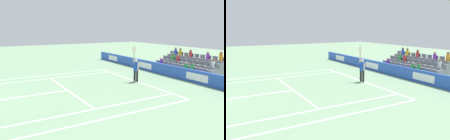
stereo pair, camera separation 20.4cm
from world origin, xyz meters
TOP-DOWN VIEW (x-y plane):
  - line_baseline at (0.00, -11.89)m, footprint 10.97×0.10m
  - line_service at (0.00, -6.40)m, footprint 8.23×0.10m
  - line_centre_service at (0.00, -3.20)m, footprint 0.10×6.40m
  - line_singles_sideline_left at (4.12, -5.95)m, footprint 0.10×11.89m
  - line_singles_sideline_right at (-4.12, -5.95)m, footprint 0.10×11.89m
  - line_doubles_sideline_left at (5.49, -5.95)m, footprint 0.10×11.89m
  - line_doubles_sideline_right at (-5.49, -5.95)m, footprint 0.10×11.89m
  - line_centre_mark at (0.00, -11.79)m, footprint 0.10×0.20m
  - sponsor_barrier at (-0.00, -15.45)m, footprint 24.65×0.22m
  - tennis_player at (-0.40, -11.72)m, footprint 0.54×0.42m
  - stadium_stand at (-0.00, -17.77)m, footprint 6.20×2.85m

SIDE VIEW (x-z plane):
  - line_baseline at x=0.00m, z-range 0.00..0.01m
  - line_service at x=0.00m, z-range 0.00..0.01m
  - line_centre_service at x=0.00m, z-range 0.00..0.01m
  - line_singles_sideline_left at x=4.12m, z-range 0.00..0.01m
  - line_singles_sideline_right at x=-4.12m, z-range 0.00..0.01m
  - line_doubles_sideline_left at x=5.49m, z-range 0.00..0.01m
  - line_doubles_sideline_right at x=-5.49m, z-range 0.00..0.01m
  - line_centre_mark at x=0.00m, z-range 0.00..0.01m
  - sponsor_barrier at x=0.00m, z-range 0.00..0.97m
  - stadium_stand at x=0.00m, z-range -0.55..1.66m
  - tennis_player at x=-0.40m, z-range -0.43..2.42m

